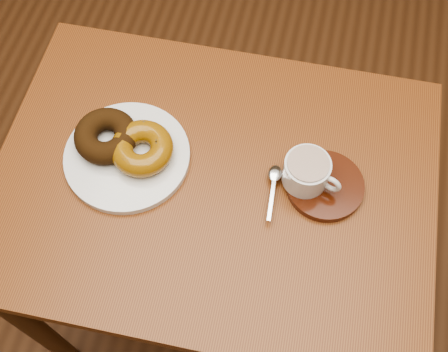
% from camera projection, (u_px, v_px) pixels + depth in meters
% --- Properties ---
extents(ground, '(6.00, 6.00, 0.00)m').
position_uv_depth(ground, '(232.00, 279.00, 1.65)').
color(ground, '#56321B').
rests_on(ground, ground).
extents(cafe_table, '(0.79, 0.60, 0.73)m').
position_uv_depth(cafe_table, '(214.00, 207.00, 1.09)').
color(cafe_table, brown).
rests_on(cafe_table, ground).
extents(donut_plate, '(0.26, 0.26, 0.01)m').
position_uv_depth(donut_plate, '(127.00, 156.00, 1.00)').
color(donut_plate, silver).
rests_on(donut_plate, cafe_table).
extents(donut_cinnamon, '(0.12, 0.12, 0.04)m').
position_uv_depth(donut_cinnamon, '(106.00, 136.00, 0.99)').
color(donut_cinnamon, black).
rests_on(donut_cinnamon, donut_plate).
extents(donut_caramel, '(0.15, 0.15, 0.04)m').
position_uv_depth(donut_caramel, '(142.00, 148.00, 0.98)').
color(donut_caramel, '#8C5B0F').
rests_on(donut_caramel, donut_plate).
extents(saucer, '(0.14, 0.14, 0.01)m').
position_uv_depth(saucer, '(325.00, 186.00, 0.97)').
color(saucer, '#3B1408').
rests_on(saucer, cafe_table).
extents(coffee_cup, '(0.10, 0.08, 0.06)m').
position_uv_depth(coffee_cup, '(307.00, 172.00, 0.95)').
color(coffee_cup, silver).
rests_on(coffee_cup, saucer).
extents(teaspoon, '(0.02, 0.11, 0.01)m').
position_uv_depth(teaspoon, '(274.00, 178.00, 0.97)').
color(teaspoon, silver).
rests_on(teaspoon, saucer).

